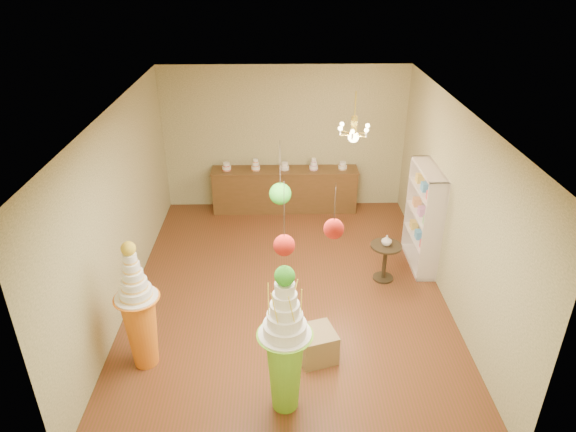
{
  "coord_description": "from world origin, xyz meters",
  "views": [
    {
      "loc": [
        -0.13,
        -6.9,
        4.93
      ],
      "look_at": [
        0.01,
        0.0,
        1.37
      ],
      "focal_mm": 32.0,
      "sensor_mm": 36.0,
      "label": 1
    }
  ],
  "objects_px": {
    "pedestal_green": "(285,353)",
    "sideboard": "(285,189)",
    "pedestal_orange": "(140,320)",
    "round_table": "(385,257)"
  },
  "relations": [
    {
      "from": "sideboard",
      "to": "round_table",
      "type": "distance_m",
      "value": 3.12
    },
    {
      "from": "pedestal_orange",
      "to": "round_table",
      "type": "height_order",
      "value": "pedestal_orange"
    },
    {
      "from": "pedestal_green",
      "to": "pedestal_orange",
      "type": "bearing_deg",
      "value": 157.52
    },
    {
      "from": "pedestal_green",
      "to": "pedestal_orange",
      "type": "relative_size",
      "value": 1.07
    },
    {
      "from": "sideboard",
      "to": "round_table",
      "type": "height_order",
      "value": "sideboard"
    },
    {
      "from": "pedestal_orange",
      "to": "sideboard",
      "type": "height_order",
      "value": "pedestal_orange"
    },
    {
      "from": "pedestal_green",
      "to": "pedestal_orange",
      "type": "distance_m",
      "value": 2.01
    },
    {
      "from": "pedestal_green",
      "to": "pedestal_orange",
      "type": "xyz_separation_m",
      "value": [
        -1.86,
        0.77,
        -0.11
      ]
    },
    {
      "from": "pedestal_orange",
      "to": "sideboard",
      "type": "bearing_deg",
      "value": 67.14
    },
    {
      "from": "pedestal_green",
      "to": "sideboard",
      "type": "xyz_separation_m",
      "value": [
        0.07,
        5.35,
        -0.34
      ]
    }
  ]
}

